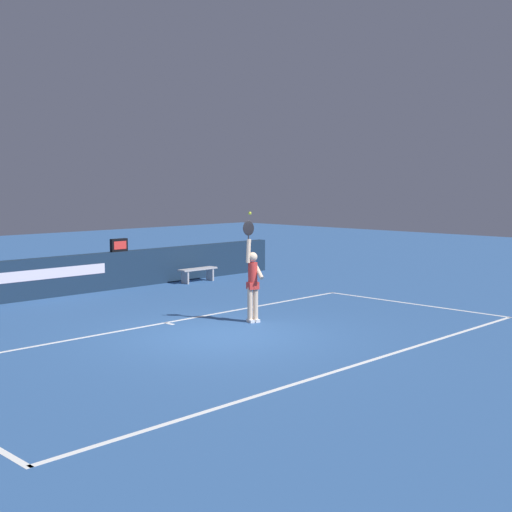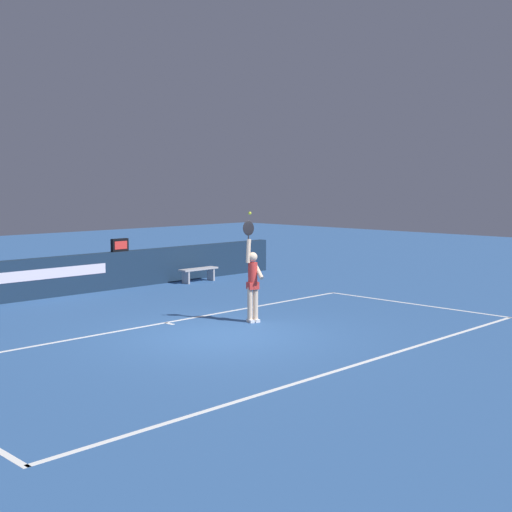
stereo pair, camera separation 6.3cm
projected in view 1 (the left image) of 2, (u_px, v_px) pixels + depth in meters
The scene contains 7 objects.
ground_plane at pixel (222, 336), 14.54m from camera, with size 60.00×60.00×0.00m, color #305892.
court_lines at pixel (247, 341), 14.03m from camera, with size 12.37×5.42×0.00m.
back_wall at pixel (50, 277), 19.41m from camera, with size 17.11×0.30×1.12m.
speed_display at pixel (119, 245), 20.97m from camera, with size 0.56×0.14×0.39m.
tennis_player at pixel (253, 280), 15.87m from camera, with size 0.45×0.45×2.34m.
tennis_ball at pixel (250, 213), 15.51m from camera, with size 0.07×0.07×0.07m.
courtside_bench_far at pixel (198, 272), 22.39m from camera, with size 1.39×0.36×0.45m.
Camera 1 is at (-9.71, -10.51, 3.17)m, focal length 48.86 mm.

